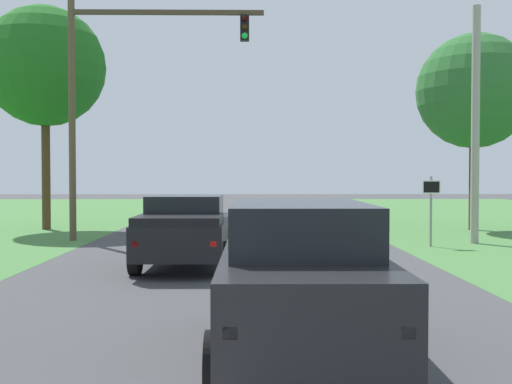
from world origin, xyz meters
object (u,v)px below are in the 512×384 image
at_px(red_suv_near, 300,277).
at_px(utility_pole_right, 475,125).
at_px(oak_tree_right, 474,91).
at_px(pickup_truck_lead, 186,229).
at_px(extra_tree_1, 45,67).
at_px(keep_moving_sign, 431,202).
at_px(traffic_light, 118,82).

height_order(red_suv_near, utility_pole_right, utility_pole_right).
bearing_deg(oak_tree_right, pickup_truck_lead, -138.57).
height_order(pickup_truck_lead, extra_tree_1, extra_tree_1).
xyz_separation_m(keep_moving_sign, extra_tree_1, (-14.70, 6.50, 5.51)).
bearing_deg(red_suv_near, traffic_light, 110.80).
distance_m(red_suv_near, keep_moving_sign, 13.04).
height_order(utility_pole_right, extra_tree_1, extra_tree_1).
xyz_separation_m(pickup_truck_lead, utility_pole_right, (9.39, 4.91, 3.12)).
xyz_separation_m(oak_tree_right, utility_pole_right, (-1.85, -5.01, -1.84)).
distance_m(pickup_truck_lead, keep_moving_sign, 8.61).
xyz_separation_m(traffic_light, extra_tree_1, (-4.06, 4.47, 1.33)).
distance_m(pickup_truck_lead, extra_tree_1, 14.04).
distance_m(red_suv_near, traffic_light, 15.59).
relative_size(keep_moving_sign, extra_tree_1, 0.24).
xyz_separation_m(keep_moving_sign, oak_tree_right, (3.63, 5.93, 4.42)).
bearing_deg(oak_tree_right, traffic_light, -164.74).
height_order(traffic_light, oak_tree_right, traffic_light).
bearing_deg(traffic_light, keep_moving_sign, -10.85).
distance_m(red_suv_near, oak_tree_right, 20.53).
relative_size(oak_tree_right, utility_pole_right, 1.03).
bearing_deg(extra_tree_1, traffic_light, -47.72).
distance_m(traffic_light, keep_moving_sign, 11.61).
bearing_deg(red_suv_near, oak_tree_right, 63.22).
bearing_deg(oak_tree_right, keep_moving_sign, -121.49).
distance_m(traffic_light, oak_tree_right, 14.80).
distance_m(red_suv_near, pickup_truck_lead, 8.20).
bearing_deg(red_suv_near, pickup_truck_lead, 105.94).
bearing_deg(red_suv_near, extra_tree_1, 116.95).
bearing_deg(utility_pole_right, oak_tree_right, 69.76).
height_order(traffic_light, extra_tree_1, extra_tree_1).
height_order(traffic_light, keep_moving_sign, traffic_light).
xyz_separation_m(pickup_truck_lead, extra_tree_1, (-7.09, 10.49, 6.05)).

